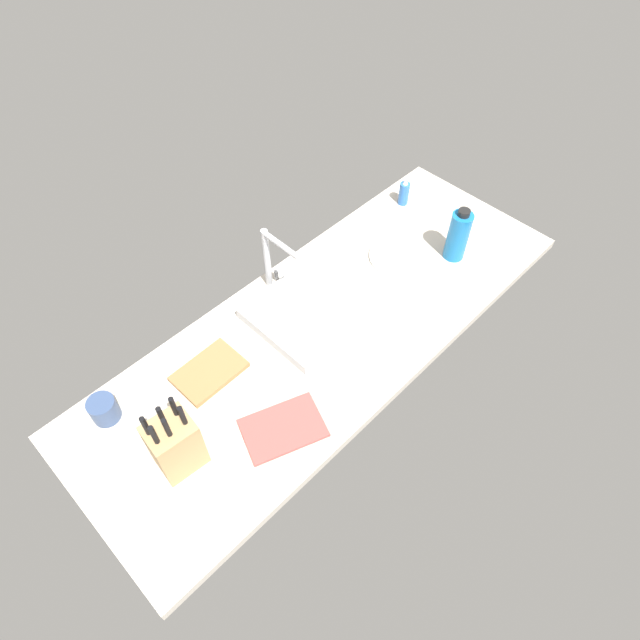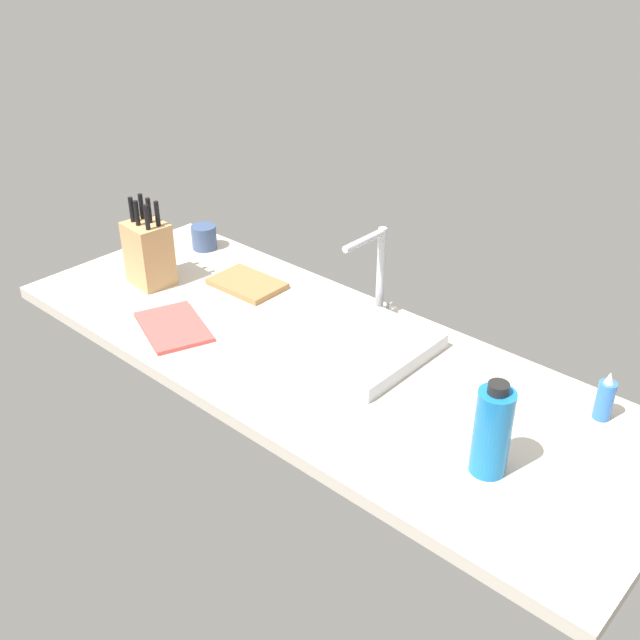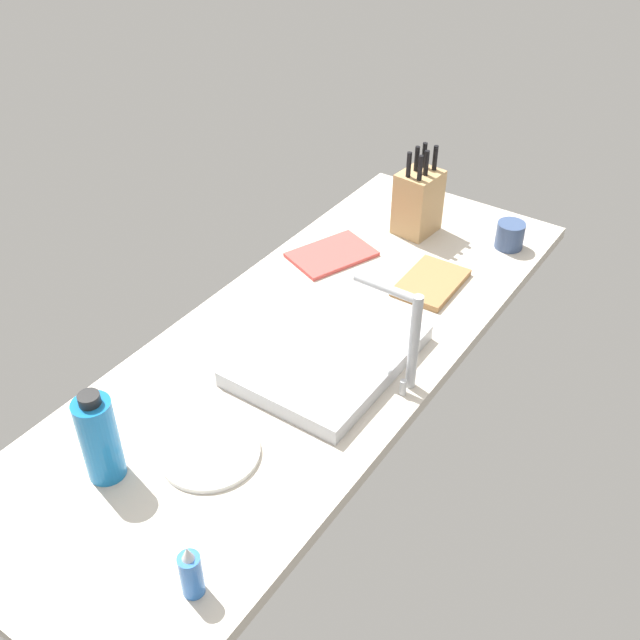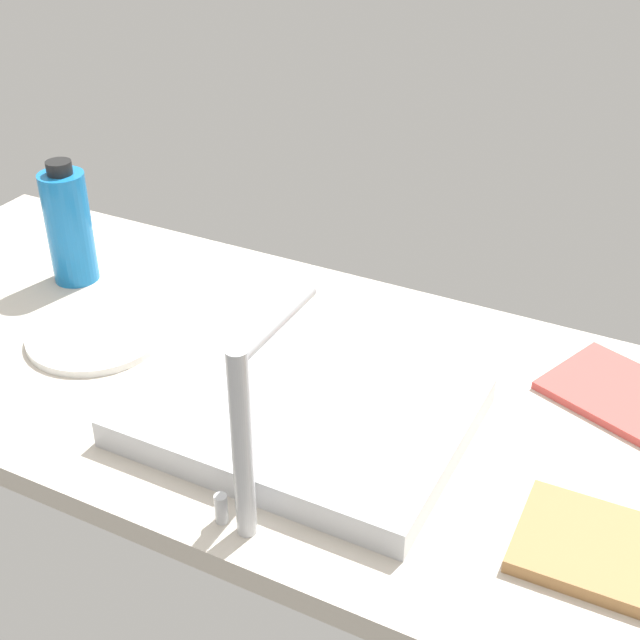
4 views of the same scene
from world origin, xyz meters
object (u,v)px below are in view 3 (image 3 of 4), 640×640
(coffee_mug, at_px, (510,235))
(faucet, at_px, (406,330))
(soap_bottle, at_px, (191,573))
(water_bottle, at_px, (99,438))
(dish_towel, at_px, (332,254))
(knife_block, at_px, (418,201))
(dinner_plate, at_px, (210,452))
(sink_basin, at_px, (328,355))
(cutting_board, at_px, (431,283))

(coffee_mug, bearing_deg, faucet, 2.54)
(soap_bottle, xyz_separation_m, water_bottle, (-0.10, -0.33, 0.05))
(soap_bottle, height_order, dish_towel, soap_bottle)
(soap_bottle, distance_m, dish_towel, 1.12)
(knife_block, relative_size, dinner_plate, 1.26)
(knife_block, bearing_deg, dish_towel, -20.80)
(water_bottle, relative_size, dish_towel, 0.93)
(dinner_plate, xyz_separation_m, coffee_mug, (-1.13, 0.19, 0.03))
(sink_basin, distance_m, cutting_board, 0.43)
(knife_block, height_order, dinner_plate, knife_block)
(sink_basin, height_order, knife_block, knife_block)
(cutting_board, relative_size, soap_bottle, 1.74)
(faucet, relative_size, coffee_mug, 3.08)
(dish_towel, relative_size, coffee_mug, 2.84)
(coffee_mug, bearing_deg, dinner_plate, -9.63)
(knife_block, relative_size, soap_bottle, 2.18)
(soap_bottle, bearing_deg, cutting_board, -174.95)
(cutting_board, distance_m, dish_towel, 0.31)
(dish_towel, height_order, coffee_mug, coffee_mug)
(faucet, xyz_separation_m, knife_block, (-0.63, -0.31, -0.06))
(sink_basin, height_order, coffee_mug, coffee_mug)
(faucet, distance_m, soap_bottle, 0.69)
(knife_block, bearing_deg, faucet, 31.31)
(knife_block, height_order, coffee_mug, knife_block)
(cutting_board, relative_size, water_bottle, 0.99)
(knife_block, distance_m, cutting_board, 0.31)
(soap_bottle, xyz_separation_m, dinner_plate, (-0.26, -0.19, -0.05))
(sink_basin, relative_size, coffee_mug, 5.30)
(sink_basin, height_order, cutting_board, sink_basin)
(soap_bottle, bearing_deg, faucet, 177.29)
(knife_block, height_order, dish_towel, knife_block)
(sink_basin, relative_size, soap_bottle, 3.55)
(cutting_board, relative_size, dish_towel, 0.92)
(water_bottle, bearing_deg, coffee_mug, 165.57)
(water_bottle, height_order, dinner_plate, water_bottle)
(soap_bottle, relative_size, water_bottle, 0.57)
(cutting_board, xyz_separation_m, dinner_plate, (0.82, -0.09, -0.00))
(sink_basin, bearing_deg, dish_towel, -147.36)
(dinner_plate, bearing_deg, dish_towel, -164.74)
(sink_basin, distance_m, coffee_mug, 0.76)
(dinner_plate, bearing_deg, water_bottle, -41.62)
(cutting_board, relative_size, coffee_mug, 2.60)
(dinner_plate, bearing_deg, coffee_mug, 170.37)
(sink_basin, bearing_deg, knife_block, -169.60)
(sink_basin, xyz_separation_m, cutting_board, (-0.43, 0.06, -0.01))
(soap_bottle, height_order, dinner_plate, soap_bottle)
(faucet, height_order, knife_block, knife_block)
(water_bottle, distance_m, dinner_plate, 0.23)
(sink_basin, height_order, soap_bottle, soap_bottle)
(cutting_board, bearing_deg, dish_towel, -84.07)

